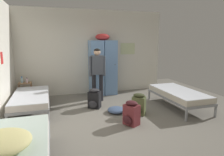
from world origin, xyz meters
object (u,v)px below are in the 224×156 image
at_px(bed_right, 178,94).
at_px(bed_left_front, 16,147).
at_px(locker_bank, 103,66).
at_px(person_traveler, 97,70).
at_px(bed_left_rear, 31,98).
at_px(clothes_pile_denim, 116,110).
at_px(shelf_unit, 25,90).
at_px(water_bottle, 22,80).
at_px(backpack_black, 94,99).
at_px(lotion_bottle, 27,80).
at_px(backpack_maroon, 131,114).
at_px(bedding_heap, 1,143).
at_px(backpack_olive, 139,105).

distance_m(bed_right, bed_left_front, 4.28).
bearing_deg(bed_left_front, bed_right, 24.23).
height_order(locker_bank, person_traveler, locker_bank).
relative_size(locker_bank, bed_left_rear, 1.09).
relative_size(locker_bank, clothes_pile_denim, 4.23).
bearing_deg(bed_left_rear, person_traveler, 13.67).
distance_m(shelf_unit, person_traveler, 2.33).
bearing_deg(water_bottle, backpack_black, -33.94).
bearing_deg(bed_left_front, clothes_pile_denim, 41.42).
relative_size(bed_left_rear, person_traveler, 1.18).
xyz_separation_m(bed_left_front, water_bottle, (-0.33, 3.71, 0.28)).
bearing_deg(lotion_bottle, bed_right, -24.94).
distance_m(shelf_unit, bed_right, 4.58).
relative_size(bed_right, backpack_maroon, 3.45).
distance_m(bed_right, person_traveler, 2.45).
relative_size(bedding_heap, person_traveler, 0.46).
xyz_separation_m(backpack_olive, clothes_pile_denim, (-0.49, 0.30, -0.19)).
distance_m(lotion_bottle, backpack_olive, 3.50).
distance_m(shelf_unit, backpack_maroon, 3.60).
distance_m(bed_left_front, lotion_bottle, 3.67).
bearing_deg(backpack_black, bedding_heap, -123.85).
height_order(bed_left_rear, lotion_bottle, lotion_bottle).
relative_size(locker_bank, backpack_maroon, 3.76).
bearing_deg(backpack_maroon, bed_right, 22.73).
xyz_separation_m(locker_bank, lotion_bottle, (-2.42, -0.09, -0.33)).
bearing_deg(person_traveler, bed_left_front, -122.07).
height_order(person_traveler, backpack_maroon, person_traveler).
height_order(locker_bank, bed_left_front, locker_bank).
relative_size(bedding_heap, backpack_black, 1.35).
bearing_deg(locker_bank, backpack_black, -113.92).
height_order(bed_left_rear, person_traveler, person_traveler).
distance_m(bed_left_rear, bed_left_front, 2.54).
xyz_separation_m(shelf_unit, clothes_pile_denim, (2.37, -1.83, -0.28)).
bearing_deg(bedding_heap, clothes_pile_denim, 43.39).
relative_size(bed_left_rear, backpack_black, 3.45).
bearing_deg(bed_right, lotion_bottle, 155.06).
relative_size(person_traveler, water_bottle, 8.19).
xyz_separation_m(bed_right, person_traveler, (-2.02, 1.25, 0.59)).
height_order(person_traveler, water_bottle, person_traveler).
relative_size(bed_left_rear, backpack_maroon, 3.45).
xyz_separation_m(bed_right, water_bottle, (-4.23, 1.96, 0.28)).
height_order(backpack_black, clothes_pile_denim, backpack_black).
bearing_deg(bed_left_rear, lotion_bottle, 99.21).
relative_size(bed_left_front, lotion_bottle, 11.55).
bearing_deg(backpack_olive, bed_right, 8.49).
height_order(person_traveler, backpack_olive, person_traveler).
bearing_deg(backpack_black, bed_right, -15.59).
relative_size(bed_right, bedding_heap, 2.56).
distance_m(bed_left_rear, clothes_pile_denim, 2.24).
bearing_deg(backpack_black, lotion_bottle, 145.19).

